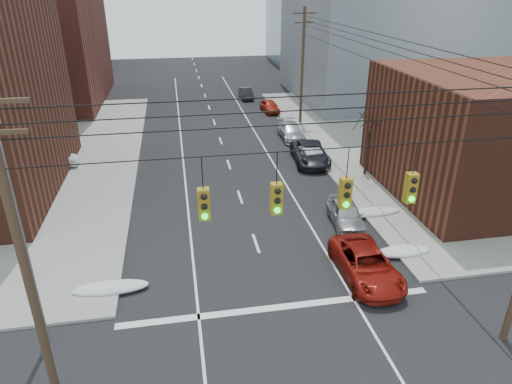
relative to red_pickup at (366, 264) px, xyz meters
name	(u,v)px	position (x,y,z in m)	size (l,w,h in m)	color
sidewalk_ne	(510,134)	(22.33, 19.00, -0.64)	(40.00, 40.00, 0.15)	gray
building_brick_far	(30,29)	(-30.67, 66.00, 5.28)	(22.00, 18.00, 12.00)	#502418
utility_pole_left	(23,259)	(-13.17, -5.00, 5.07)	(2.20, 0.28, 11.00)	#473323
utility_pole_far	(302,65)	(3.83, 26.00, 5.07)	(2.20, 0.28, 11.00)	#473323
traffic_signals	(311,194)	(-4.58, -5.03, 6.45)	(17.00, 0.42, 2.02)	black
street_light	(18,221)	(-14.17, -2.00, 4.82)	(0.44, 0.44, 9.32)	gray
bare_tree	(367,146)	(4.91, 12.00, 1.60)	(2.09, 2.20, 4.93)	black
snow_nw	(110,288)	(-12.07, 1.00, -0.51)	(3.50, 1.08, 0.42)	silver
snow_ne	(403,251)	(2.73, 1.50, -0.51)	(3.00, 1.08, 0.42)	silver
snow_east_far	(369,212)	(2.73, 6.00, -0.51)	(4.00, 1.08, 0.42)	silver
red_pickup	(366,264)	(0.00, 0.00, 0.00)	(2.38, 5.17, 1.44)	maroon
parked_car_a	(346,214)	(0.89, 5.16, 0.00)	(1.70, 4.22, 1.44)	#9E9EA2
parked_car_b	(312,157)	(1.73, 14.90, -0.08)	(1.36, 3.89, 1.28)	silver
parked_car_c	(310,153)	(1.73, 15.38, 0.04)	(2.52, 5.47, 1.52)	black
parked_car_d	(291,131)	(1.73, 21.46, -0.03)	(1.93, 4.74, 1.37)	#B3B4B8
parked_car_e	(270,106)	(1.73, 30.93, -0.06)	(1.54, 3.84, 1.31)	#9C1E0E
parked_car_f	(246,94)	(0.13, 37.45, -0.08)	(1.35, 3.87, 1.27)	black
lot_car_a	(52,160)	(-17.97, 17.49, 0.04)	(1.29, 3.69, 1.21)	silver
lot_car_b	(34,141)	(-20.47, 22.23, 0.07)	(2.13, 4.62, 1.28)	silver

